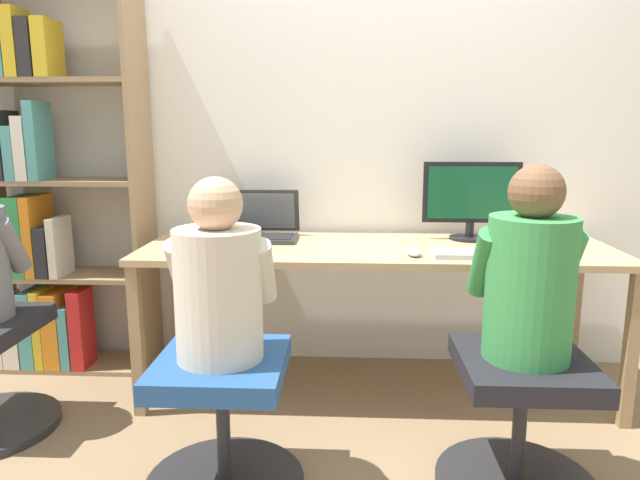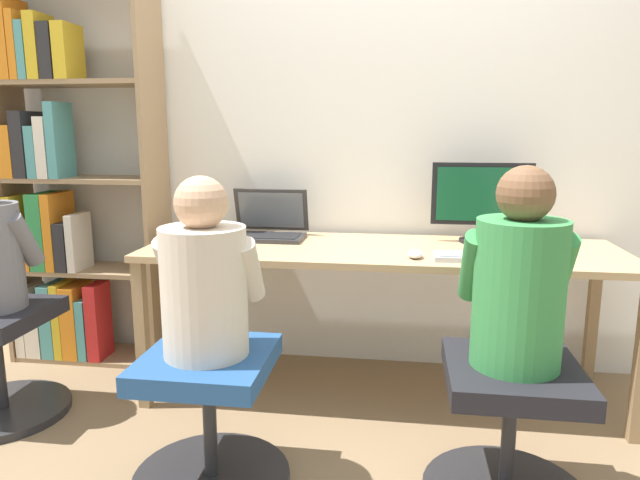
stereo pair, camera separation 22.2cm
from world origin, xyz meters
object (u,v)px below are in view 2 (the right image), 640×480
at_px(person_at_laptop, 204,279).
at_px(bookshelf, 61,197).
at_px(keyboard, 488,257).
at_px(office_chair_left, 509,430).
at_px(person_at_monitor, 519,281).
at_px(office_chair_right, 210,416).
at_px(laptop, 267,228).
at_px(desktop_monitor, 481,202).

height_order(person_at_laptop, bookshelf, bookshelf).
distance_m(keyboard, bookshelf, 2.18).
xyz_separation_m(keyboard, office_chair_left, (0.02, -0.56, -0.46)).
relative_size(office_chair_left, bookshelf, 0.28).
distance_m(keyboard, person_at_monitor, 0.56).
bearing_deg(office_chair_right, bookshelf, 138.71).
bearing_deg(bookshelf, laptop, -1.20).
bearing_deg(desktop_monitor, office_chair_right, -135.46).
xyz_separation_m(desktop_monitor, person_at_monitor, (0.00, -0.95, -0.13)).
xyz_separation_m(laptop, bookshelf, (-1.12, 0.02, 0.13)).
height_order(laptop, keyboard, laptop).
xyz_separation_m(office_chair_left, person_at_monitor, (-0.00, 0.00, 0.51)).
height_order(laptop, bookshelf, bookshelf).
relative_size(office_chair_left, office_chair_right, 1.00).
xyz_separation_m(keyboard, bookshelf, (-2.14, 0.38, 0.17)).
xyz_separation_m(desktop_monitor, office_chair_left, (0.00, -0.95, -0.65)).
height_order(office_chair_left, office_chair_right, same).
bearing_deg(person_at_monitor, desktop_monitor, 90.08).
distance_m(laptop, person_at_monitor, 1.38).
relative_size(person_at_monitor, person_at_laptop, 1.06).
relative_size(laptop, bookshelf, 0.19).
xyz_separation_m(desktop_monitor, keyboard, (-0.02, -0.39, -0.18)).
bearing_deg(office_chair_left, desktop_monitor, 90.08).
bearing_deg(keyboard, bookshelf, 169.86).
xyz_separation_m(office_chair_left, bookshelf, (-2.16, 0.94, 0.64)).
distance_m(desktop_monitor, keyboard, 0.43).
bearing_deg(person_at_laptop, person_at_monitor, 2.96).
bearing_deg(office_chair_right, person_at_monitor, 3.21).
bearing_deg(office_chair_left, person_at_monitor, 90.00).
bearing_deg(person_at_monitor, person_at_laptop, -177.04).
bearing_deg(keyboard, person_at_laptop, -148.77).
distance_m(desktop_monitor, office_chair_right, 1.57).
distance_m(person_at_monitor, person_at_laptop, 1.02).
bearing_deg(desktop_monitor, laptop, -178.30).
bearing_deg(person_at_monitor, bookshelf, 156.46).
relative_size(desktop_monitor, person_at_monitor, 0.72).
bearing_deg(laptop, desktop_monitor, 1.70).
height_order(desktop_monitor, person_at_laptop, person_at_laptop).
relative_size(desktop_monitor, bookshelf, 0.24).
xyz_separation_m(office_chair_right, person_at_monitor, (1.02, 0.06, 0.51)).
height_order(desktop_monitor, laptop, desktop_monitor).
relative_size(keyboard, bookshelf, 0.22).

